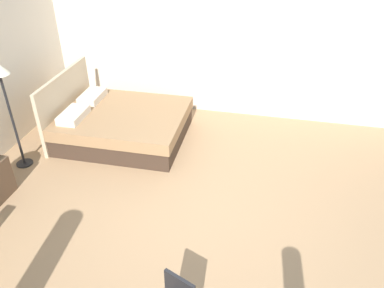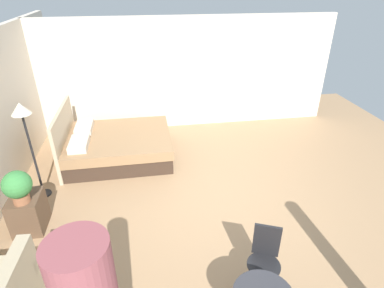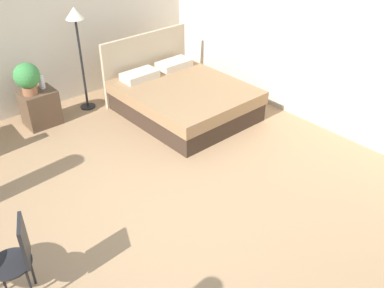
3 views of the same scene
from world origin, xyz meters
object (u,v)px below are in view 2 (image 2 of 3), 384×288
at_px(floor_lamp, 24,121).
at_px(cafe_chair_near_window, 265,255).
at_px(vase, 21,187).
at_px(nightstand, 29,213).
at_px(potted_plant, 17,186).
at_px(bed, 116,145).

bearing_deg(floor_lamp, cafe_chair_near_window, -127.27).
distance_m(vase, cafe_chair_near_window, 3.37).
distance_m(nightstand, vase, 0.39).
relative_size(potted_plant, floor_lamp, 0.29).
relative_size(potted_plant, vase, 2.37).
bearing_deg(bed, potted_plant, 150.51).
bearing_deg(bed, cafe_chair_near_window, -151.25).
relative_size(nightstand, cafe_chair_near_window, 0.62).
height_order(bed, vase, bed).
height_order(vase, floor_lamp, floor_lamp).
distance_m(potted_plant, vase, 0.28).
xyz_separation_m(nightstand, cafe_chair_near_window, (-1.46, -2.93, 0.25)).
relative_size(bed, vase, 10.26).
xyz_separation_m(bed, vase, (-1.72, 1.16, 0.37)).
height_order(nightstand, cafe_chair_near_window, cafe_chair_near_window).
height_order(bed, cafe_chair_near_window, bed).
xyz_separation_m(potted_plant, cafe_chair_near_window, (-1.36, -2.91, -0.28)).
xyz_separation_m(bed, floor_lamp, (-1.05, 1.15, 1.07)).
bearing_deg(vase, nightstand, -159.10).
bearing_deg(nightstand, potted_plant, -171.62).
xyz_separation_m(potted_plant, floor_lamp, (0.89, 0.05, 0.54)).
xyz_separation_m(floor_lamp, cafe_chair_near_window, (-2.26, -2.97, -0.82)).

